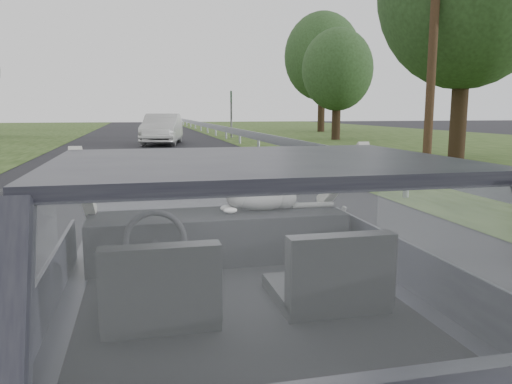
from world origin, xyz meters
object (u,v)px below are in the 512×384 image
subject_car (237,289)px  utility_pole (434,30)px  other_car (162,129)px  cat (263,197)px  highway_sign (231,115)px

subject_car → utility_pole: 13.42m
other_car → utility_pole: utility_pole is taller
utility_pole → subject_car: bearing=-126.0°
cat → highway_sign: highway_sign is taller
subject_car → cat: subject_car is taller
highway_sign → utility_pole: (2.72, -16.73, 2.46)m
subject_car → highway_sign: (4.96, 27.28, 0.66)m
cat → highway_sign: (4.66, 26.63, 0.30)m
utility_pole → highway_sign: bearing=99.2°
subject_car → other_car: (0.65, 22.40, 0.02)m
highway_sign → other_car: bearing=-120.2°
other_car → highway_sign: size_ratio=1.62×
subject_car → utility_pole: (7.68, 10.55, 3.12)m
highway_sign → utility_pole: utility_pole is taller
cat → utility_pole: bearing=48.7°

